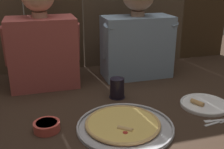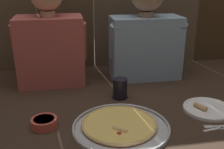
{
  "view_description": "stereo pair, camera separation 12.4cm",
  "coord_description": "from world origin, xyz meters",
  "px_view_note": "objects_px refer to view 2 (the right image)",
  "views": [
    {
      "loc": [
        -0.32,
        -1.02,
        0.61
      ],
      "look_at": [
        0.0,
        0.1,
        0.18
      ],
      "focal_mm": 43.91,
      "sensor_mm": 36.0,
      "label": 1
    },
    {
      "loc": [
        -0.2,
        -1.05,
        0.61
      ],
      "look_at": [
        0.0,
        0.1,
        0.18
      ],
      "focal_mm": 43.91,
      "sensor_mm": 36.0,
      "label": 2
    }
  ],
  "objects_px": {
    "dipping_bowl": "(44,122)",
    "diner_right": "(146,33)",
    "diner_left": "(50,38)",
    "pizza_tray": "(120,125)",
    "dinner_plate": "(208,109)",
    "drinking_glass": "(120,88)"
  },
  "relations": [
    {
      "from": "drinking_glass",
      "to": "dipping_bowl",
      "type": "height_order",
      "value": "drinking_glass"
    },
    {
      "from": "pizza_tray",
      "to": "dinner_plate",
      "type": "xyz_separation_m",
      "value": [
        0.44,
        0.08,
        -0.0
      ]
    },
    {
      "from": "dinner_plate",
      "to": "diner_left",
      "type": "bearing_deg",
      "value": 145.95
    },
    {
      "from": "drinking_glass",
      "to": "pizza_tray",
      "type": "bearing_deg",
      "value": -101.56
    },
    {
      "from": "dinner_plate",
      "to": "drinking_glass",
      "type": "distance_m",
      "value": 0.44
    },
    {
      "from": "diner_left",
      "to": "diner_right",
      "type": "bearing_deg",
      "value": 0.06
    },
    {
      "from": "dipping_bowl",
      "to": "diner_left",
      "type": "height_order",
      "value": "diner_left"
    },
    {
      "from": "pizza_tray",
      "to": "dinner_plate",
      "type": "distance_m",
      "value": 0.45
    },
    {
      "from": "pizza_tray",
      "to": "dinner_plate",
      "type": "relative_size",
      "value": 1.76
    },
    {
      "from": "dipping_bowl",
      "to": "diner_right",
      "type": "height_order",
      "value": "diner_right"
    },
    {
      "from": "diner_left",
      "to": "pizza_tray",
      "type": "bearing_deg",
      "value": -63.09
    },
    {
      "from": "dinner_plate",
      "to": "diner_right",
      "type": "xyz_separation_m",
      "value": [
        -0.17,
        0.49,
        0.27
      ]
    },
    {
      "from": "diner_left",
      "to": "diner_right",
      "type": "relative_size",
      "value": 1.0
    },
    {
      "from": "dinner_plate",
      "to": "diner_right",
      "type": "height_order",
      "value": "diner_right"
    },
    {
      "from": "pizza_tray",
      "to": "dinner_plate",
      "type": "height_order",
      "value": "dinner_plate"
    },
    {
      "from": "dipping_bowl",
      "to": "pizza_tray",
      "type": "bearing_deg",
      "value": -11.02
    },
    {
      "from": "diner_right",
      "to": "pizza_tray",
      "type": "bearing_deg",
      "value": -115.36
    },
    {
      "from": "dipping_bowl",
      "to": "diner_left",
      "type": "bearing_deg",
      "value": 87.28
    },
    {
      "from": "dinner_plate",
      "to": "diner_left",
      "type": "xyz_separation_m",
      "value": [
        -0.73,
        0.49,
        0.26
      ]
    },
    {
      "from": "dipping_bowl",
      "to": "diner_right",
      "type": "distance_m",
      "value": 0.82
    },
    {
      "from": "pizza_tray",
      "to": "dipping_bowl",
      "type": "xyz_separation_m",
      "value": [
        -0.31,
        0.06,
        0.01
      ]
    },
    {
      "from": "dinner_plate",
      "to": "diner_right",
      "type": "bearing_deg",
      "value": 108.89
    }
  ]
}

